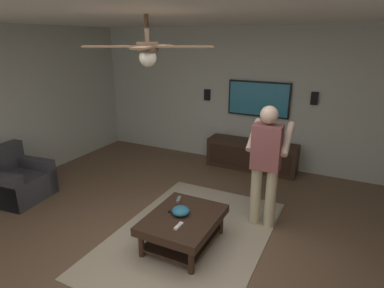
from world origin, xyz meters
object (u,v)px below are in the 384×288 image
at_px(person_standing, 266,160).
at_px(tv, 259,99).
at_px(coffee_table, 183,223).
at_px(bowl, 181,211).
at_px(remote_black, 174,212).
at_px(wall_speaker_left, 314,98).
at_px(vase_round, 259,136).
at_px(wall_speaker_right, 207,95).
at_px(ceiling_fan, 148,50).
at_px(media_console, 252,155).
at_px(remote_white, 179,226).
at_px(remote_grey, 179,199).
at_px(armchair, 16,182).

bearing_deg(person_standing, tv, 17.65).
xyz_separation_m(coffee_table, bowl, (0.02, 0.04, 0.15)).
relative_size(coffee_table, bowl, 4.65).
bearing_deg(remote_black, wall_speaker_left, -126.58).
bearing_deg(person_standing, vase_round, 16.29).
xyz_separation_m(tv, remote_black, (-2.95, 0.17, -0.91)).
height_order(bowl, wall_speaker_right, wall_speaker_right).
bearing_deg(coffee_table, wall_speaker_left, -18.92).
height_order(tv, person_standing, tv).
bearing_deg(ceiling_fan, bowl, -11.25).
bearing_deg(bowl, coffee_table, -112.62).
height_order(person_standing, remote_black, person_standing).
bearing_deg(coffee_table, vase_round, -3.16).
distance_m(tv, vase_round, 0.70).
relative_size(bowl, remote_black, 1.43).
height_order(media_console, person_standing, person_standing).
bearing_deg(wall_speaker_right, vase_round, -100.30).
height_order(remote_white, remote_black, same).
bearing_deg(tv, ceiling_fan, -2.73).
bearing_deg(remote_grey, ceiling_fan, 170.65).
bearing_deg(remote_white, ceiling_fan, 133.55).
xyz_separation_m(tv, vase_round, (-0.20, -0.12, -0.67)).
relative_size(media_console, remote_white, 11.33).
relative_size(person_standing, remote_grey, 10.93).
xyz_separation_m(remote_black, wall_speaker_right, (2.96, 0.89, 0.91)).
relative_size(coffee_table, media_console, 0.59).
relative_size(remote_black, ceiling_fan, 0.13).
xyz_separation_m(person_standing, remote_black, (-0.87, 0.87, -0.52)).
height_order(armchair, tv, tv).
distance_m(remote_white, vase_round, 3.01).
bearing_deg(bowl, person_standing, -41.57).
distance_m(media_console, remote_white, 2.96).
xyz_separation_m(vase_round, wall_speaker_left, (0.21, -0.87, 0.75)).
xyz_separation_m(armchair, person_standing, (0.98, -3.65, 0.65)).
distance_m(armchair, vase_round, 4.21).
relative_size(person_standing, ceiling_fan, 1.41).
bearing_deg(person_standing, wall_speaker_left, -8.74).
height_order(vase_round, ceiling_fan, ceiling_fan).
height_order(media_console, tv, tv).
distance_m(bowl, vase_round, 2.77).
relative_size(tv, person_standing, 0.72).
bearing_deg(wall_speaker_right, remote_grey, -163.46).
distance_m(remote_white, wall_speaker_left, 3.50).
xyz_separation_m(media_console, wall_speaker_left, (0.25, -0.99, 1.14)).
relative_size(bowl, wall_speaker_right, 0.98).
distance_m(bowl, wall_speaker_left, 3.29).
height_order(armchair, remote_grey, armchair).
bearing_deg(vase_round, media_console, 108.77).
bearing_deg(media_console, wall_speaker_left, 104.45).
height_order(media_console, remote_grey, media_console).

